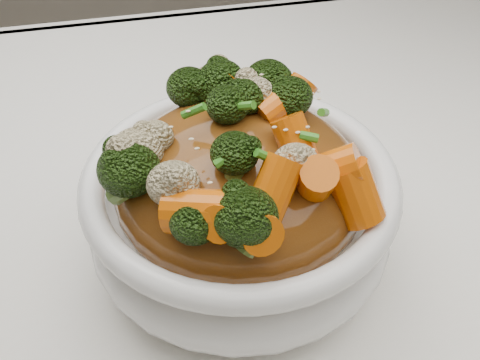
{
  "coord_description": "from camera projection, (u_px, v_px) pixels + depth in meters",
  "views": [
    {
      "loc": [
        -0.1,
        -0.36,
        1.11
      ],
      "look_at": [
        -0.03,
        -0.06,
        0.83
      ],
      "focal_mm": 42.0,
      "sensor_mm": 36.0,
      "label": 1
    }
  ],
  "objects": [
    {
      "name": "tablecloth",
      "position": [
        263.0,
        215.0,
        0.53
      ],
      "size": [
        1.2,
        0.8,
        0.04
      ],
      "primitive_type": "cube",
      "color": "white",
      "rests_on": "dining_table"
    },
    {
      "name": "broccoli",
      "position": [
        240.0,
        110.0,
        0.38
      ],
      "size": [
        0.2,
        0.2,
        0.05
      ],
      "primitive_type": null,
      "rotation": [
        0.0,
        0.0,
        0.07
      ],
      "color": "black",
      "rests_on": "sauce_base"
    },
    {
      "name": "bowl",
      "position": [
        240.0,
        213.0,
        0.44
      ],
      "size": [
        0.25,
        0.25,
        0.09
      ],
      "primitive_type": null,
      "rotation": [
        0.0,
        0.0,
        0.07
      ],
      "color": "white",
      "rests_on": "tablecloth"
    },
    {
      "name": "cauliflower",
      "position": [
        240.0,
        112.0,
        0.38
      ],
      "size": [
        0.2,
        0.2,
        0.04
      ],
      "primitive_type": null,
      "rotation": [
        0.0,
        0.0,
        0.07
      ],
      "color": "#C5B586",
      "rests_on": "sauce_base"
    },
    {
      "name": "carrots",
      "position": [
        240.0,
        108.0,
        0.37
      ],
      "size": [
        0.2,
        0.2,
        0.05
      ],
      "primitive_type": null,
      "rotation": [
        0.0,
        0.0,
        0.07
      ],
      "color": "#D85D07",
      "rests_on": "sauce_base"
    },
    {
      "name": "scallions",
      "position": [
        240.0,
        107.0,
        0.37
      ],
      "size": [
        0.15,
        0.15,
        0.02
      ],
      "primitive_type": null,
      "rotation": [
        0.0,
        0.0,
        0.07
      ],
      "color": "#327B1C",
      "rests_on": "sauce_base"
    },
    {
      "name": "sauce_base",
      "position": [
        240.0,
        183.0,
        0.42
      ],
      "size": [
        0.2,
        0.2,
        0.1
      ],
      "primitive_type": "ellipsoid",
      "rotation": [
        0.0,
        0.0,
        0.07
      ],
      "color": "brown",
      "rests_on": "bowl"
    },
    {
      "name": "sesame_seeds",
      "position": [
        240.0,
        107.0,
        0.37
      ],
      "size": [
        0.18,
        0.18,
        0.01
      ],
      "primitive_type": null,
      "rotation": [
        0.0,
        0.0,
        0.07
      ],
      "color": "beige",
      "rests_on": "sauce_base"
    }
  ]
}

